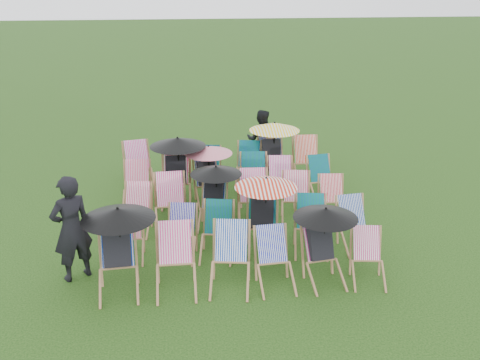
{
  "coord_description": "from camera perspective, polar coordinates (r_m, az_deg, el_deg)",
  "views": [
    {
      "loc": [
        -0.99,
        -9.74,
        4.84
      ],
      "look_at": [
        0.1,
        0.22,
        0.9
      ],
      "focal_mm": 40.0,
      "sensor_mm": 36.0,
      "label": 1
    }
  ],
  "objects": [
    {
      "name": "deckchair_9",
      "position": [
        9.76,
        2.47,
        -3.52
      ],
      "size": [
        1.15,
        1.22,
        1.36
      ],
      "rotation": [
        0.0,
        0.0,
        -0.17
      ],
      "color": "#986D47",
      "rests_on": "ground"
    },
    {
      "name": "deckchair_6",
      "position": [
        9.78,
        -11.79,
        -5.94
      ],
      "size": [
        0.55,
        0.76,
        0.82
      ],
      "rotation": [
        0.0,
        0.0,
        -0.0
      ],
      "color": "#986D47",
      "rests_on": "ground"
    },
    {
      "name": "deckchair_13",
      "position": [
        10.74,
        -7.4,
        -2.48
      ],
      "size": [
        0.72,
        0.98,
        1.03
      ],
      "rotation": [
        0.0,
        0.0,
        0.05
      ],
      "color": "#986D47",
      "rests_on": "ground"
    },
    {
      "name": "deckchair_8",
      "position": [
        9.64,
        -2.47,
        -5.54
      ],
      "size": [
        0.76,
        0.95,
        0.93
      ],
      "rotation": [
        0.0,
        0.0,
        -0.18
      ],
      "color": "#986D47",
      "rests_on": "ground"
    },
    {
      "name": "deckchair_3",
      "position": [
        8.78,
        3.74,
        -8.55
      ],
      "size": [
        0.66,
        0.88,
        0.91
      ],
      "rotation": [
        0.0,
        0.0,
        0.07
      ],
      "color": "#986D47",
      "rests_on": "ground"
    },
    {
      "name": "deckchair_22",
      "position": [
        11.89,
        4.38,
        -0.15
      ],
      "size": [
        0.7,
        0.92,
        0.95
      ],
      "rotation": [
        0.0,
        0.0,
        -0.09
      ],
      "color": "#986D47",
      "rests_on": "ground"
    },
    {
      "name": "deckchair_11",
      "position": [
        10.14,
        12.28,
        -4.7
      ],
      "size": [
        0.68,
        0.88,
        0.9
      ],
      "rotation": [
        0.0,
        0.0,
        0.1
      ],
      "color": "#986D47",
      "rests_on": "ground"
    },
    {
      "name": "deckchair_0",
      "position": [
        8.72,
        -12.91,
        -7.2
      ],
      "size": [
        1.17,
        1.24,
        1.39
      ],
      "rotation": [
        0.0,
        0.0,
        0.07
      ],
      "color": "#986D47",
      "rests_on": "ground"
    },
    {
      "name": "deckchair_7",
      "position": [
        9.68,
        -6.39,
        -5.71
      ],
      "size": [
        0.71,
        0.89,
        0.88
      ],
      "rotation": [
        0.0,
        0.0,
        -0.17
      ],
      "color": "#986D47",
      "rests_on": "ground"
    },
    {
      "name": "deckchair_16",
      "position": [
        11.01,
        6.02,
        -2.01
      ],
      "size": [
        0.75,
        0.96,
        0.95
      ],
      "rotation": [
        0.0,
        0.0,
        -0.15
      ],
      "color": "#986D47",
      "rests_on": "ground"
    },
    {
      "name": "deckchair_25",
      "position": [
        12.83,
        -6.42,
        1.11
      ],
      "size": [
        0.6,
        0.79,
        0.81
      ],
      "rotation": [
        0.0,
        0.0,
        -0.08
      ],
      "color": "#986D47",
      "rests_on": "ground"
    },
    {
      "name": "deckchair_10",
      "position": [
        9.88,
        7.58,
        -4.91
      ],
      "size": [
        0.77,
        0.98,
        0.96
      ],
      "rotation": [
        0.0,
        0.0,
        -0.17
      ],
      "color": "#986D47",
      "rests_on": "ground"
    },
    {
      "name": "deckchair_1",
      "position": [
        8.69,
        -6.9,
        -8.59
      ],
      "size": [
        0.68,
        0.95,
        1.02
      ],
      "rotation": [
        0.0,
        0.0,
        0.01
      ],
      "color": "#986D47",
      "rests_on": "ground"
    },
    {
      "name": "deckchair_28",
      "position": [
        12.96,
        3.52,
        3.08
      ],
      "size": [
        1.22,
        1.26,
        1.44
      ],
      "rotation": [
        0.0,
        0.0,
        0.0
      ],
      "color": "#986D47",
      "rests_on": "ground"
    },
    {
      "name": "deckchair_24",
      "position": [
        12.91,
        -10.76,
        1.49
      ],
      "size": [
        0.85,
        1.06,
        1.03
      ],
      "rotation": [
        0.0,
        0.0,
        0.2
      ],
      "color": "#986D47",
      "rests_on": "ground"
    },
    {
      "name": "deckchair_18",
      "position": [
        11.76,
        -10.97,
        -0.69
      ],
      "size": [
        0.65,
        0.9,
        0.96
      ],
      "rotation": [
        0.0,
        0.0,
        -0.02
      ],
      "color": "#986D47",
      "rests_on": "ground"
    },
    {
      "name": "deckchair_27",
      "position": [
        12.87,
        0.91,
        1.67
      ],
      "size": [
        0.78,
        0.98,
        0.96
      ],
      "rotation": [
        0.0,
        0.0,
        -0.18
      ],
      "color": "#986D47",
      "rests_on": "ground"
    },
    {
      "name": "deckchair_4",
      "position": [
        8.9,
        8.94,
        -6.78
      ],
      "size": [
        1.06,
        1.14,
        1.26
      ],
      "rotation": [
        0.0,
        0.0,
        0.16
      ],
      "color": "#986D47",
      "rests_on": "ground"
    },
    {
      "name": "deckchair_17",
      "position": [
        11.17,
        9.88,
        -2.09
      ],
      "size": [
        0.64,
        0.85,
        0.87
      ],
      "rotation": [
        0.0,
        0.0,
        -0.09
      ],
      "color": "#986D47",
      "rests_on": "ground"
    },
    {
      "name": "deckchair_21",
      "position": [
        11.91,
        1.5,
        0.1
      ],
      "size": [
        0.74,
        0.98,
        1.01
      ],
      "rotation": [
        0.0,
        0.0,
        -0.09
      ],
      "color": "#986D47",
      "rests_on": "ground"
    },
    {
      "name": "deckchair_20",
      "position": [
        11.83,
        -3.45,
        0.73
      ],
      "size": [
        1.05,
        1.13,
        1.25
      ],
      "rotation": [
        0.0,
        0.0,
        0.13
      ],
      "color": "#986D47",
      "rests_on": "ground"
    },
    {
      "name": "deckchair_15",
      "position": [
        10.85,
        1.48,
        -2.03
      ],
      "size": [
        0.73,
        0.98,
        1.02
      ],
      "rotation": [
        0.0,
        0.0,
        -0.06
      ],
      "color": "#986D47",
      "rests_on": "ground"
    },
    {
      "name": "deckchair_29",
      "position": [
        13.15,
        7.21,
        2.1
      ],
      "size": [
        0.71,
        0.97,
        1.03
      ],
      "rotation": [
        0.0,
        0.0,
        -0.03
      ],
      "color": "#986D47",
      "rests_on": "ground"
    },
    {
      "name": "deckchair_26",
      "position": [
        12.95,
        -3.27,
        1.48
      ],
      "size": [
        0.67,
        0.85,
        0.85
      ],
      "rotation": [
        0.0,
        0.0,
        -0.15
      ],
      "color": "#986D47",
      "rests_on": "ground"
    },
    {
      "name": "deckchair_12",
      "position": [
        10.71,
        -11.07,
        -3.14
      ],
      "size": [
        0.71,
        0.9,
        0.9
      ],
      "rotation": [
        0.0,
        0.0,
        -0.14
      ],
      "color": "#986D47",
      "rests_on": "ground"
    },
    {
      "name": "ground",
      "position": [
        10.92,
        -0.38,
        -4.84
      ],
      "size": [
        100.0,
        100.0,
        0.0
      ],
      "primitive_type": "plane",
      "color": "black",
      "rests_on": "ground"
    },
    {
      "name": "person_left",
      "position": [
        9.16,
        -17.54,
        -4.96
      ],
      "size": [
        0.8,
        0.73,
        1.83
      ],
      "primitive_type": "imported",
      "rotation": [
        0.0,
        0.0,
        3.72
      ],
      "color": "black",
      "rests_on": "ground"
    },
    {
      "name": "deckchair_5",
      "position": [
        9.14,
        13.53,
        -8.11
      ],
      "size": [
        0.65,
        0.84,
        0.84
      ],
      "rotation": [
        0.0,
        0.0,
        -0.14
      ],
      "color": "#986D47",
      "rests_on": "ground"
    },
    {
      "name": "deckchair_19",
      "position": [
        11.81,
        -6.8,
        1.15
      ],
      "size": [
        1.23,
        1.28,
        1.46
      ],
      "rotation": [
        0.0,
        0.0,
        -0.03
      ],
      "color": "#986D47",
      "rests_on": "ground"
    },
    {
      "name": "deckchair_23",
      "position": [
        12.16,
        8.84,
        0.09
      ],
      "size": [
        0.69,
        0.9,
        0.92
      ],
      "rotation": [
        0.0,
        0.0,
        0.11
      ],
      "color": "#986D47",
      "rests_on": "ground"
    },
    {
      "name": "deckchair_14",
      "position": [
        10.7,
        -2.82,
        -1.63
      ],
      "size": [
        1.03,
        1.1,
        1.23
      ],
      "rotation": [
        0.0,
        0.0,
        -0.2
      ],
      "color": "#986D47",
      "rests_on": "ground"
    },
    {
      "name": "deckchair_2",
      "position": [
        8.7,
        -1.05,
        -8.44
      ],
      "size": [
        0.8,
        1.01,
        1.0
      ],
      "rotation": [
        0.0,
        0.0,
        -0.16
      ],
      "color": "#986D47",
      "rests_on": "ground"
    },
    {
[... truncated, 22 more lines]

